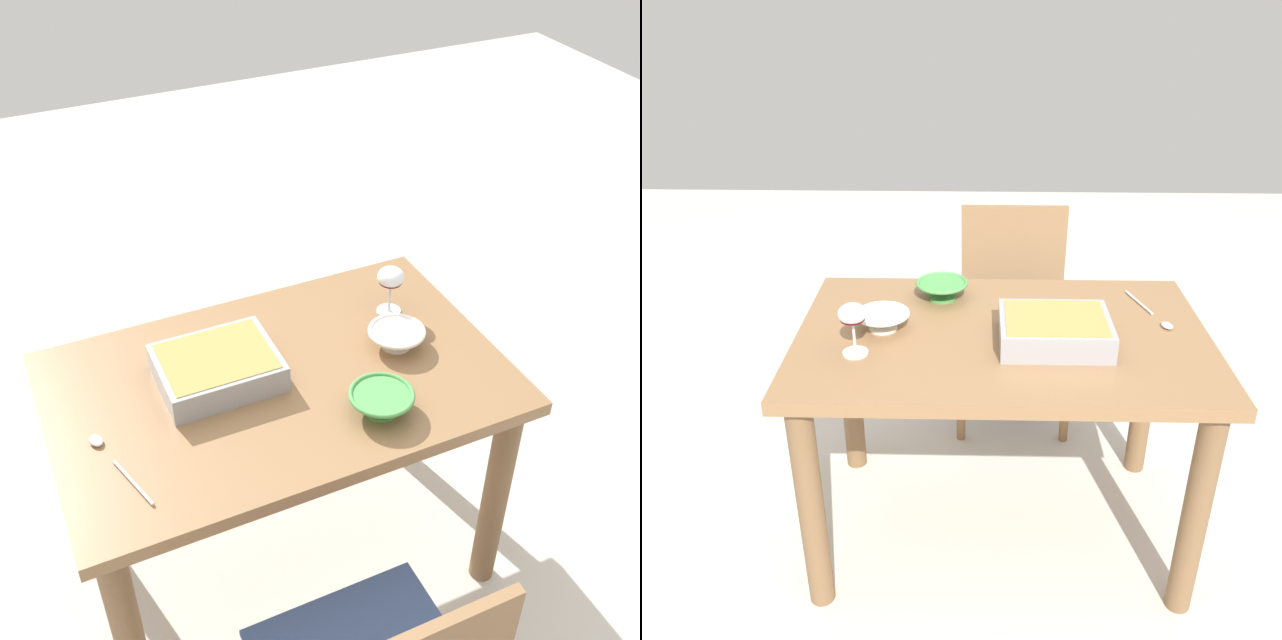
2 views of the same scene
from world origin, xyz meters
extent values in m
plane|color=beige|center=(0.00, 0.00, 0.00)|extent=(8.00, 8.00, 0.00)
cube|color=olive|center=(0.00, 0.00, 0.73)|extent=(1.19, 0.76, 0.04)
cylinder|color=brown|center=(-0.53, -0.31, 0.35)|extent=(0.07, 0.07, 0.71)
cylinder|color=brown|center=(0.53, -0.31, 0.35)|extent=(0.07, 0.07, 0.71)
cylinder|color=brown|center=(-0.53, 0.31, 0.35)|extent=(0.07, 0.07, 0.71)
cylinder|color=brown|center=(0.53, 0.31, 0.35)|extent=(0.07, 0.07, 0.71)
cylinder|color=olive|center=(0.13, -0.48, 0.21)|extent=(0.04, 0.04, 0.42)
cylinder|color=white|center=(0.41, 0.14, 0.75)|extent=(0.07, 0.07, 0.01)
cylinder|color=white|center=(0.41, 0.14, 0.80)|extent=(0.01, 0.01, 0.09)
ellipsoid|color=white|center=(0.41, 0.14, 0.87)|extent=(0.08, 0.08, 0.06)
ellipsoid|color=#4C0A19|center=(0.41, 0.14, 0.85)|extent=(0.07, 0.07, 0.02)
cube|color=#99999E|center=(-0.14, 0.06, 0.78)|extent=(0.31, 0.25, 0.08)
cube|color=#9E8C47|center=(-0.14, 0.06, 0.81)|extent=(0.28, 0.22, 0.02)
cylinder|color=#4C994C|center=(0.19, -0.22, 0.75)|extent=(0.09, 0.09, 0.01)
cone|color=#4C994C|center=(0.19, -0.22, 0.78)|extent=(0.16, 0.16, 0.05)
torus|color=#4C994C|center=(0.19, -0.22, 0.80)|extent=(0.17, 0.17, 0.01)
cylinder|color=white|center=(0.35, -0.01, 0.75)|extent=(0.08, 0.08, 0.01)
cone|color=white|center=(0.35, -0.01, 0.77)|extent=(0.15, 0.15, 0.04)
torus|color=white|center=(0.35, -0.01, 0.80)|extent=(0.16, 0.16, 0.01)
cylinder|color=silver|center=(-0.44, -0.20, 0.75)|extent=(0.06, 0.17, 0.01)
ellipsoid|color=silver|center=(-0.48, -0.04, 0.75)|extent=(0.04, 0.05, 0.01)
camera|label=1|loc=(-0.57, -1.49, 2.13)|focal=45.02mm
camera|label=2|loc=(0.08, 1.71, 1.66)|focal=37.38mm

